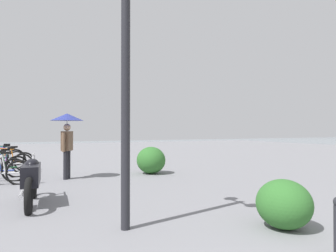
{
  "coord_description": "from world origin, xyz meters",
  "views": [
    {
      "loc": [
        -0.3,
        2.65,
        1.53
      ],
      "look_at": [
        10.51,
        -2.55,
        1.66
      ],
      "focal_mm": 33.83,
      "sensor_mm": 36.0,
      "label": 1
    }
  ],
  "objects_px": {
    "bicycle_black": "(2,157)",
    "pedestrian": "(67,127)",
    "lamppost": "(126,55)",
    "motorcycle": "(31,180)",
    "bicycle_silver": "(5,163)",
    "bicycle_purple": "(1,160)",
    "bicycle_teal": "(2,158)",
    "bicycle_orange": "(8,162)"
  },
  "relations": [
    {
      "from": "bicycle_silver",
      "to": "pedestrian",
      "type": "bearing_deg",
      "value": -140.65
    },
    {
      "from": "bicycle_orange",
      "to": "bicycle_purple",
      "type": "relative_size",
      "value": 1.0
    },
    {
      "from": "lamppost",
      "to": "bicycle_purple",
      "type": "bearing_deg",
      "value": 12.48
    },
    {
      "from": "lamppost",
      "to": "bicycle_purple",
      "type": "relative_size",
      "value": 2.28
    },
    {
      "from": "motorcycle",
      "to": "pedestrian",
      "type": "height_order",
      "value": "pedestrian"
    },
    {
      "from": "bicycle_silver",
      "to": "bicycle_black",
      "type": "xyz_separation_m",
      "value": [
        3.0,
        0.21,
        0.0
      ]
    },
    {
      "from": "motorcycle",
      "to": "bicycle_black",
      "type": "relative_size",
      "value": 1.24
    },
    {
      "from": "bicycle_orange",
      "to": "pedestrian",
      "type": "relative_size",
      "value": 0.87
    },
    {
      "from": "lamppost",
      "to": "pedestrian",
      "type": "height_order",
      "value": "lamppost"
    },
    {
      "from": "motorcycle",
      "to": "bicycle_orange",
      "type": "relative_size",
      "value": 1.23
    },
    {
      "from": "lamppost",
      "to": "motorcycle",
      "type": "relative_size",
      "value": 1.86
    },
    {
      "from": "bicycle_orange",
      "to": "bicycle_purple",
      "type": "height_order",
      "value": "same"
    },
    {
      "from": "motorcycle",
      "to": "bicycle_teal",
      "type": "height_order",
      "value": "motorcycle"
    },
    {
      "from": "bicycle_silver",
      "to": "bicycle_orange",
      "type": "relative_size",
      "value": 1.0
    },
    {
      "from": "bicycle_silver",
      "to": "bicycle_black",
      "type": "bearing_deg",
      "value": 3.94
    },
    {
      "from": "lamppost",
      "to": "bicycle_silver",
      "type": "relative_size",
      "value": 2.29
    },
    {
      "from": "lamppost",
      "to": "bicycle_orange",
      "type": "xyz_separation_m",
      "value": [
        8.28,
        1.76,
        -2.33
      ]
    },
    {
      "from": "bicycle_purple",
      "to": "bicycle_black",
      "type": "xyz_separation_m",
      "value": [
        1.49,
        0.02,
        0.0
      ]
    },
    {
      "from": "bicycle_purple",
      "to": "bicycle_black",
      "type": "distance_m",
      "value": 1.49
    },
    {
      "from": "lamppost",
      "to": "bicycle_teal",
      "type": "relative_size",
      "value": 2.32
    },
    {
      "from": "bicycle_silver",
      "to": "bicycle_teal",
      "type": "distance_m",
      "value": 2.56
    },
    {
      "from": "pedestrian",
      "to": "bicycle_silver",
      "type": "bearing_deg",
      "value": 39.35
    },
    {
      "from": "motorcycle",
      "to": "bicycle_silver",
      "type": "height_order",
      "value": "motorcycle"
    },
    {
      "from": "lamppost",
      "to": "bicycle_purple",
      "type": "xyz_separation_m",
      "value": [
        9.16,
        2.03,
        -2.33
      ]
    },
    {
      "from": "bicycle_orange",
      "to": "pedestrian",
      "type": "height_order",
      "value": "pedestrian"
    },
    {
      "from": "bicycle_teal",
      "to": "pedestrian",
      "type": "distance_m",
      "value": 5.23
    },
    {
      "from": "motorcycle",
      "to": "bicycle_purple",
      "type": "relative_size",
      "value": 1.23
    },
    {
      "from": "motorcycle",
      "to": "bicycle_orange",
      "type": "height_order",
      "value": "motorcycle"
    },
    {
      "from": "motorcycle",
      "to": "pedestrian",
      "type": "distance_m",
      "value": 3.51
    },
    {
      "from": "bicycle_black",
      "to": "pedestrian",
      "type": "distance_m",
      "value": 5.63
    },
    {
      "from": "bicycle_teal",
      "to": "pedestrian",
      "type": "xyz_separation_m",
      "value": [
        -4.69,
        -1.95,
        1.24
      ]
    },
    {
      "from": "bicycle_silver",
      "to": "bicycle_purple",
      "type": "relative_size",
      "value": 1.0
    },
    {
      "from": "bicycle_silver",
      "to": "bicycle_orange",
      "type": "xyz_separation_m",
      "value": [
        0.63,
        -0.08,
        0.0
      ]
    },
    {
      "from": "lamppost",
      "to": "bicycle_black",
      "type": "bearing_deg",
      "value": 10.88
    },
    {
      "from": "bicycle_black",
      "to": "pedestrian",
      "type": "height_order",
      "value": "pedestrian"
    },
    {
      "from": "bicycle_purple",
      "to": "bicycle_black",
      "type": "bearing_deg",
      "value": 0.74
    },
    {
      "from": "bicycle_silver",
      "to": "bicycle_black",
      "type": "height_order",
      "value": "same"
    },
    {
      "from": "lamppost",
      "to": "bicycle_silver",
      "type": "distance_m",
      "value": 8.2
    },
    {
      "from": "bicycle_silver",
      "to": "bicycle_purple",
      "type": "xyz_separation_m",
      "value": [
        1.52,
        0.19,
        0.0
      ]
    },
    {
      "from": "bicycle_orange",
      "to": "bicycle_black",
      "type": "height_order",
      "value": "same"
    },
    {
      "from": "lamppost",
      "to": "bicycle_purple",
      "type": "height_order",
      "value": "lamppost"
    },
    {
      "from": "motorcycle",
      "to": "bicycle_black",
      "type": "xyz_separation_m",
      "value": [
        8.26,
        0.81,
        -0.14
      ]
    }
  ]
}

